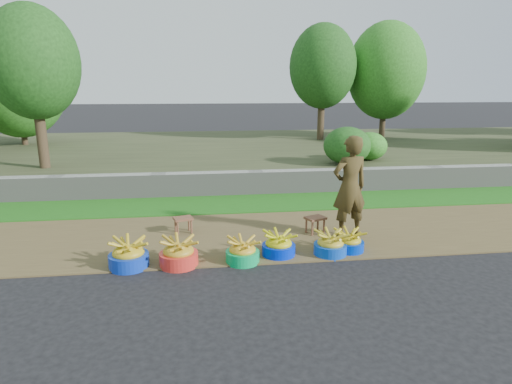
{
  "coord_description": "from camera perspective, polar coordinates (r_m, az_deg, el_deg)",
  "views": [
    {
      "loc": [
        -1.25,
        -5.57,
        2.46
      ],
      "look_at": [
        -0.36,
        1.3,
        0.75
      ],
      "focal_mm": 30.0,
      "sensor_mm": 36.0,
      "label": 1
    }
  ],
  "objects": [
    {
      "name": "basin_d",
      "position": [
        6.42,
        3.03,
        -7.11
      ],
      "size": [
        0.5,
        0.5,
        0.37
      ],
      "color": "#0022D6",
      "rests_on": "ground"
    },
    {
      "name": "retaining_wall",
      "position": [
        9.99,
        -0.03,
        1.24
      ],
      "size": [
        80.0,
        0.35,
        0.55
      ],
      "primitive_type": "cube",
      "color": "gray",
      "rests_on": "ground"
    },
    {
      "name": "basin_c",
      "position": [
        6.19,
        -1.81,
        -7.96
      ],
      "size": [
        0.48,
        0.48,
        0.36
      ],
      "color": "#059F52",
      "rests_on": "ground"
    },
    {
      "name": "earth_bank",
      "position": [
        14.79,
        -2.47,
        5.27
      ],
      "size": [
        80.0,
        10.0,
        0.5
      ],
      "primitive_type": "cube",
      "color": "#393F24",
      "rests_on": "ground"
    },
    {
      "name": "basin_b",
      "position": [
        6.17,
        -10.29,
        -8.05
      ],
      "size": [
        0.54,
        0.54,
        0.41
      ],
      "color": "red",
      "rests_on": "ground"
    },
    {
      "name": "ground_plane",
      "position": [
        6.22,
        4.87,
        -9.5
      ],
      "size": [
        120.0,
        120.0,
        0.0
      ],
      "primitive_type": "plane",
      "color": "black",
      "rests_on": "ground"
    },
    {
      "name": "grass_verge",
      "position": [
        9.24,
        0.64,
        -1.45
      ],
      "size": [
        80.0,
        1.5,
        0.04
      ],
      "primitive_type": "cube",
      "color": "#1E6216",
      "rests_on": "ground"
    },
    {
      "name": "basin_e",
      "position": [
        6.53,
        9.89,
        -6.94
      ],
      "size": [
        0.49,
        0.49,
        0.37
      ],
      "color": "#0B40BA",
      "rests_on": "ground"
    },
    {
      "name": "dirt_shoulder",
      "position": [
        7.35,
        2.82,
        -5.61
      ],
      "size": [
        80.0,
        2.5,
        0.02
      ],
      "primitive_type": "cube",
      "color": "brown",
      "rests_on": "ground"
    },
    {
      "name": "stool_right",
      "position": [
        7.37,
        7.91,
        -3.75
      ],
      "size": [
        0.39,
        0.35,
        0.29
      ],
      "rotation": [
        0.0,
        0.0,
        0.39
      ],
      "color": "brown",
      "rests_on": "dirt_shoulder"
    },
    {
      "name": "basin_a",
      "position": [
        6.27,
        -16.63,
        -8.03
      ],
      "size": [
        0.55,
        0.55,
        0.41
      ],
      "color": "#0D32B4",
      "rests_on": "ground"
    },
    {
      "name": "vegetation",
      "position": [
        14.37,
        10.48,
        14.76
      ],
      "size": [
        33.51,
        8.46,
        4.56
      ],
      "color": "#392C1C",
      "rests_on": "earth_bank"
    },
    {
      "name": "basin_f",
      "position": [
        6.73,
        12.28,
        -6.53
      ],
      "size": [
        0.46,
        0.46,
        0.34
      ],
      "color": "#002BB7",
      "rests_on": "ground"
    },
    {
      "name": "stool_left",
      "position": [
        7.41,
        -9.69,
        -3.78
      ],
      "size": [
        0.36,
        0.31,
        0.27
      ],
      "rotation": [
        0.0,
        0.0,
        0.28
      ],
      "color": "brown",
      "rests_on": "dirt_shoulder"
    },
    {
      "name": "vendor_woman",
      "position": [
        7.14,
        12.38,
        0.63
      ],
      "size": [
        0.69,
        0.53,
        1.69
      ],
      "primitive_type": "imported",
      "rotation": [
        0.0,
        0.0,
        3.35
      ],
      "color": "black",
      "rests_on": "dirt_shoulder"
    }
  ]
}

